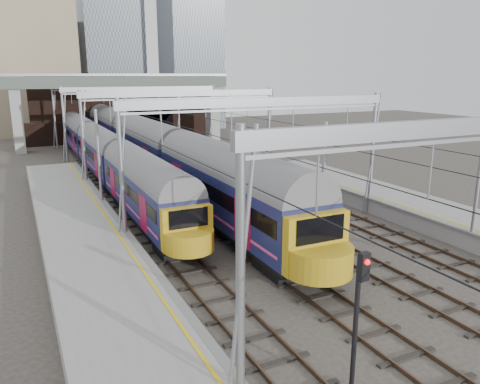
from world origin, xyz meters
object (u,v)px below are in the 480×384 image
train_second (104,153)px  signal_near_left (358,306)px  train_main (127,136)px  signal_near_centre (320,204)px

train_second → signal_near_left: bearing=-87.8°
train_main → train_second: bearing=-114.9°
train_main → signal_near_centre: (2.41, -32.45, 0.16)m
train_main → signal_near_centre: bearing=-85.7°
signal_near_left → signal_near_centre: signal_near_left is taller
train_main → signal_near_centre: size_ratio=16.15×
train_second → signal_near_left: train_second is taller
train_second → signal_near_centre: (6.41, -23.85, 0.48)m
signal_near_left → signal_near_centre: size_ratio=1.00×
signal_near_left → train_second: bearing=85.0°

